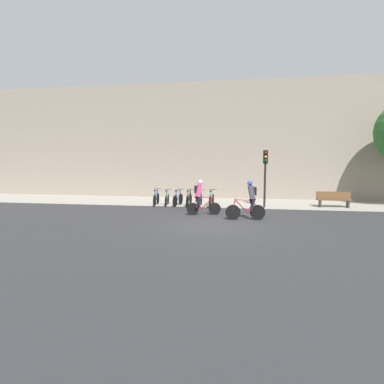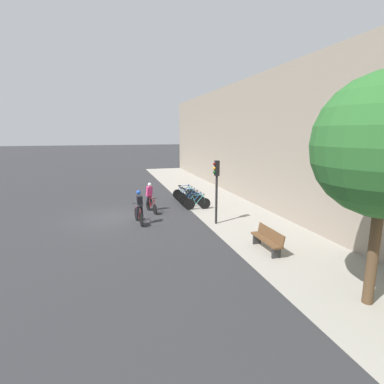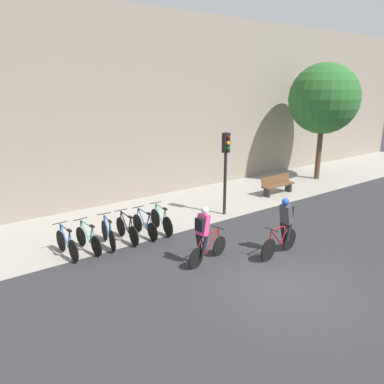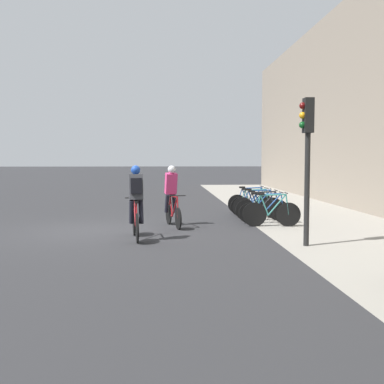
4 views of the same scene
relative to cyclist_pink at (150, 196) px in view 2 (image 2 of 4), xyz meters
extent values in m
plane|color=#2B2B2D|center=(0.89, -2.10, -0.95)|extent=(200.00, 200.00, 0.00)
cube|color=gray|center=(0.89, 4.65, -0.94)|extent=(44.00, 4.50, 0.01)
cube|color=gray|center=(0.89, 7.20, 3.16)|extent=(44.00, 0.60, 8.21)
cylinder|color=black|center=(0.72, 0.17, -0.64)|extent=(0.60, 0.17, 0.61)
cylinder|color=black|center=(-0.35, -0.08, -0.64)|extent=(0.60, 0.17, 0.61)
cylinder|color=maroon|center=(0.36, 0.08, -0.36)|extent=(0.59, 0.18, 0.62)
cylinder|color=maroon|center=(-0.04, -0.01, -0.37)|extent=(0.28, 0.10, 0.58)
cylinder|color=maroon|center=(0.24, 0.06, -0.08)|extent=(0.80, 0.23, 0.07)
cylinder|color=maroon|center=(-0.13, -0.03, -0.65)|extent=(0.44, 0.13, 0.05)
cylinder|color=maroon|center=(-0.25, -0.06, -0.37)|extent=(0.23, 0.08, 0.56)
cylinder|color=maroon|center=(0.68, 0.16, -0.35)|extent=(0.13, 0.06, 0.59)
cylinder|color=black|center=(0.64, 0.15, -0.02)|extent=(0.13, 0.45, 0.03)
cube|color=black|center=(-0.16, -0.04, -0.05)|extent=(0.21, 0.12, 0.06)
cube|color=#DB3875|center=(-0.06, -0.01, 0.28)|extent=(0.39, 0.38, 0.63)
sphere|color=silver|center=(0.02, 0.00, 0.69)|extent=(0.26, 0.26, 0.22)
cylinder|color=black|center=(-0.08, -0.13, -0.30)|extent=(0.29, 0.17, 0.56)
cylinder|color=black|center=(-0.13, 0.08, -0.30)|extent=(0.26, 0.16, 0.56)
cube|color=black|center=(-0.19, -0.05, 0.33)|extent=(0.20, 0.29, 0.36)
cylinder|color=black|center=(1.64, -0.98, -0.60)|extent=(0.69, 0.12, 0.69)
cylinder|color=black|center=(2.75, -0.83, -0.60)|extent=(0.69, 0.12, 0.69)
cylinder|color=maroon|center=(2.02, -0.93, -0.32)|extent=(0.61, 0.12, 0.63)
cylinder|color=maroon|center=(2.43, -0.88, -0.33)|extent=(0.29, 0.08, 0.58)
cylinder|color=maroon|center=(2.14, -0.91, -0.04)|extent=(0.83, 0.14, 0.07)
cylinder|color=maroon|center=(2.53, -0.86, -0.61)|extent=(0.45, 0.09, 0.05)
cylinder|color=maroon|center=(2.65, -0.85, -0.33)|extent=(0.23, 0.06, 0.56)
cylinder|color=maroon|center=(1.69, -0.97, -0.31)|extent=(0.13, 0.05, 0.59)
cylinder|color=black|center=(1.73, -0.96, 0.02)|extent=(0.09, 0.46, 0.03)
cube|color=black|center=(2.55, -0.86, -0.01)|extent=(0.21, 0.10, 0.06)
cube|color=#3D3D42|center=(2.45, -0.87, 0.32)|extent=(0.36, 0.36, 0.63)
sphere|color=#1E47AD|center=(2.37, -0.88, 0.73)|extent=(0.25, 0.25, 0.22)
cylinder|color=black|center=(2.49, -0.76, -0.26)|extent=(0.29, 0.14, 0.56)
cylinder|color=black|center=(2.52, -0.97, -0.26)|extent=(0.25, 0.14, 0.56)
cube|color=black|center=(2.59, -0.85, 0.37)|extent=(0.17, 0.28, 0.36)
cylinder|color=black|center=(-3.07, 3.33, -0.61)|extent=(0.08, 0.67, 0.67)
cylinder|color=black|center=(-3.01, 2.37, -0.61)|extent=(0.08, 0.67, 0.67)
cylinder|color=#1E478C|center=(-3.05, 3.00, -0.33)|extent=(0.07, 0.53, 0.62)
cylinder|color=#1E478C|center=(-3.03, 2.64, -0.34)|extent=(0.06, 0.25, 0.58)
cylinder|color=#1E478C|center=(-3.04, 2.89, -0.05)|extent=(0.09, 0.72, 0.07)
cylinder|color=#1E478C|center=(-3.02, 2.56, -0.62)|extent=(0.06, 0.39, 0.05)
cylinder|color=#1E478C|center=(-3.01, 2.45, -0.34)|extent=(0.05, 0.21, 0.56)
cylinder|color=#1E478C|center=(-3.07, 3.29, -0.32)|extent=(0.04, 0.11, 0.58)
cylinder|color=black|center=(-3.06, 3.25, 0.01)|extent=(0.46, 0.06, 0.03)
cube|color=black|center=(-3.02, 2.54, -0.02)|extent=(0.09, 0.20, 0.06)
cylinder|color=black|center=(-2.42, 3.35, -0.63)|extent=(0.10, 0.63, 0.63)
cylinder|color=black|center=(-2.31, 2.34, -0.63)|extent=(0.10, 0.63, 0.63)
cylinder|color=teal|center=(-2.39, 3.01, -0.35)|extent=(0.10, 0.56, 0.62)
cylinder|color=teal|center=(-2.35, 2.63, -0.36)|extent=(0.07, 0.26, 0.58)
cylinder|color=teal|center=(-2.37, 2.90, -0.07)|extent=(0.12, 0.75, 0.07)
cylinder|color=teal|center=(-2.34, 2.54, -0.64)|extent=(0.08, 0.41, 0.05)
cylinder|color=teal|center=(-2.32, 2.43, -0.36)|extent=(0.05, 0.22, 0.56)
cylinder|color=teal|center=(-2.42, 3.31, -0.34)|extent=(0.05, 0.12, 0.58)
cylinder|color=black|center=(-2.41, 3.27, -0.01)|extent=(0.46, 0.08, 0.03)
cube|color=black|center=(-2.33, 2.52, -0.04)|extent=(0.10, 0.21, 0.06)
cylinder|color=black|center=(-1.62, 3.32, -0.61)|extent=(0.14, 0.67, 0.68)
cylinder|color=black|center=(-1.78, 2.37, -0.61)|extent=(0.14, 0.67, 0.68)
cylinder|color=#1E478C|center=(-1.68, 3.00, -0.33)|extent=(0.12, 0.53, 0.62)
cylinder|color=#1E478C|center=(-1.73, 2.65, -0.34)|extent=(0.08, 0.25, 0.58)
cylinder|color=#1E478C|center=(-1.69, 2.89, -0.04)|extent=(0.15, 0.72, 0.07)
cylinder|color=#1E478C|center=(-1.75, 2.56, -0.62)|extent=(0.09, 0.39, 0.05)
cylinder|color=#1E478C|center=(-1.76, 2.45, -0.33)|extent=(0.06, 0.21, 0.56)
cylinder|color=#1E478C|center=(-1.63, 3.29, -0.32)|extent=(0.05, 0.12, 0.58)
cylinder|color=black|center=(-1.64, 3.25, 0.01)|extent=(0.46, 0.10, 0.03)
cube|color=black|center=(-1.75, 2.54, -0.02)|extent=(0.11, 0.21, 0.06)
cylinder|color=black|center=(-1.02, 3.35, -0.62)|extent=(0.05, 0.66, 0.66)
cylinder|color=black|center=(-1.04, 2.34, -0.62)|extent=(0.05, 0.66, 0.66)
cylinder|color=black|center=(-1.03, 3.01, -0.33)|extent=(0.05, 0.56, 0.62)
cylinder|color=black|center=(-1.04, 2.63, -0.35)|extent=(0.05, 0.26, 0.58)
cylinder|color=black|center=(-1.03, 2.90, -0.05)|extent=(0.06, 0.75, 0.07)
cylinder|color=black|center=(-1.04, 2.54, -0.62)|extent=(0.04, 0.41, 0.05)
cylinder|color=black|center=(-1.04, 2.43, -0.34)|extent=(0.04, 0.21, 0.56)
cylinder|color=black|center=(-1.02, 3.31, -0.33)|extent=(0.04, 0.12, 0.58)
cylinder|color=black|center=(-1.02, 3.27, 0.00)|extent=(0.46, 0.04, 0.03)
cube|color=black|center=(-1.04, 2.52, -0.03)|extent=(0.09, 0.20, 0.06)
cylinder|color=black|center=(-0.36, 3.37, -0.63)|extent=(0.04, 0.63, 0.63)
cylinder|color=black|center=(-0.35, 2.33, -0.63)|extent=(0.04, 0.63, 0.63)
cylinder|color=#1E478C|center=(-0.36, 3.01, -0.35)|extent=(0.05, 0.57, 0.62)
cylinder|color=#1E478C|center=(-0.36, 2.63, -0.37)|extent=(0.04, 0.27, 0.58)
cylinder|color=#1E478C|center=(-0.36, 2.90, -0.07)|extent=(0.05, 0.77, 0.07)
cylinder|color=#1E478C|center=(-0.36, 2.53, -0.64)|extent=(0.04, 0.42, 0.05)
cylinder|color=#1E478C|center=(-0.36, 2.42, -0.36)|extent=(0.03, 0.22, 0.56)
cylinder|color=#1E478C|center=(-0.36, 3.32, -0.34)|extent=(0.04, 0.12, 0.59)
cylinder|color=black|center=(-0.36, 3.28, -0.01)|extent=(0.46, 0.03, 0.03)
cube|color=black|center=(-0.36, 2.51, -0.04)|extent=(0.08, 0.20, 0.06)
cylinder|color=black|center=(0.35, 3.33, -0.60)|extent=(0.09, 0.69, 0.69)
cylinder|color=black|center=(0.27, 2.36, -0.60)|extent=(0.09, 0.69, 0.69)
cylinder|color=teal|center=(0.32, 3.00, -0.32)|extent=(0.08, 0.54, 0.62)
cylinder|color=teal|center=(0.29, 2.64, -0.33)|extent=(0.06, 0.25, 0.58)
cylinder|color=teal|center=(0.31, 2.89, -0.03)|extent=(0.10, 0.72, 0.07)
cylinder|color=teal|center=(0.29, 2.56, -0.61)|extent=(0.06, 0.39, 0.05)
cylinder|color=teal|center=(0.28, 2.45, -0.32)|extent=(0.05, 0.21, 0.56)
cylinder|color=teal|center=(0.34, 3.29, -0.31)|extent=(0.04, 0.12, 0.58)
cylinder|color=black|center=(0.34, 3.25, 0.02)|extent=(0.46, 0.06, 0.03)
cube|color=black|center=(0.28, 2.54, -0.01)|extent=(0.10, 0.21, 0.06)
cylinder|color=black|center=(3.34, 2.95, 0.69)|extent=(0.12, 0.12, 3.27)
cube|color=black|center=(3.34, 2.95, 1.94)|extent=(0.26, 0.20, 0.76)
sphere|color=#590C0C|center=(3.34, 2.82, 2.15)|extent=(0.15, 0.15, 0.15)
sphere|color=orange|center=(3.34, 2.82, 1.94)|extent=(0.15, 0.15, 0.15)
sphere|color=#0C4719|center=(3.34, 2.82, 1.73)|extent=(0.15, 0.15, 0.15)
cube|color=brown|center=(7.29, 3.61, -0.50)|extent=(1.89, 0.40, 0.08)
cube|color=brown|center=(7.29, 3.79, -0.26)|extent=(1.89, 0.12, 0.40)
cube|color=#2D2D2D|center=(6.53, 3.61, -0.72)|extent=(0.08, 0.36, 0.45)
cube|color=#2D2D2D|center=(8.05, 3.61, -0.72)|extent=(0.08, 0.36, 0.45)
cylinder|color=#4C3823|center=(11.41, 4.43, 0.62)|extent=(0.28, 0.28, 3.13)
camera|label=1|loc=(1.92, -14.49, 1.73)|focal=28.00mm
camera|label=2|loc=(17.35, -2.33, 3.71)|focal=28.00mm
camera|label=3|loc=(-6.15, -7.79, 4.07)|focal=35.00mm
camera|label=4|loc=(13.79, -0.20, 1.01)|focal=45.00mm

